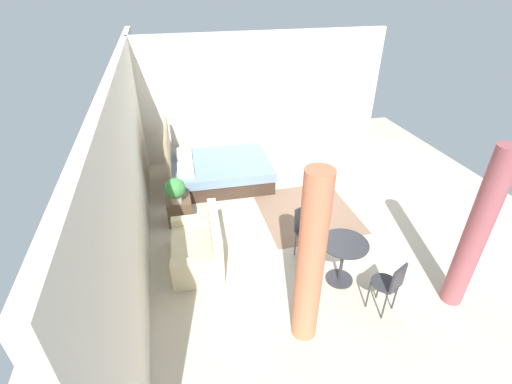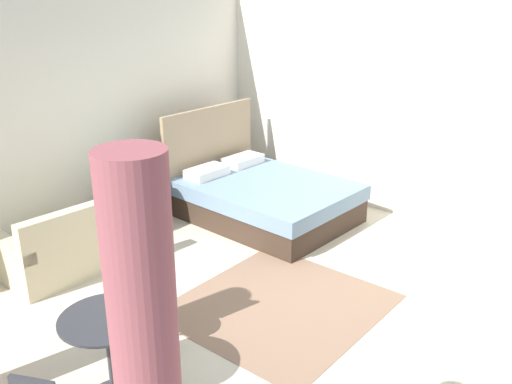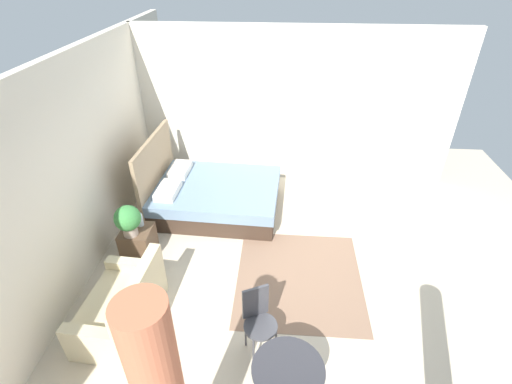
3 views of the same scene
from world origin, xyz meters
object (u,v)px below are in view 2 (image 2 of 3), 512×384
Objects in this scene: potted_plant at (130,175)px; vase at (149,185)px; bed at (262,196)px; balcony_table at (109,343)px; cafe_chair_near_window at (153,286)px; couch at (66,249)px; nightstand at (141,212)px.

vase is at bearing -15.93° from potted_plant.
bed reaches higher than vase.
balcony_table is 0.81× the size of cafe_chair_near_window.
couch reaches higher than vase.
potted_plant is at bearing 163.42° from nightstand.
bed is 3.65m from balcony_table.
balcony_table reaches higher than vase.
couch is 1.41× the size of cafe_chair_near_window.
couch is at bearing -166.83° from potted_plant.
balcony_table is (-2.12, -2.21, 0.26)m from nightstand.
couch reaches higher than balcony_table.
bed reaches higher than potted_plant.
potted_plant is at bearing 13.17° from couch.
potted_plant is (-0.10, 0.03, 0.51)m from nightstand.
balcony_table is (-2.02, -2.24, -0.25)m from potted_plant.
balcony_table is 0.78m from cafe_chair_near_window.
cafe_chair_near_window is at bearing -159.70° from bed.
potted_plant is 2.45× the size of vase.
couch is at bearing 82.99° from cafe_chair_near_window.
nightstand is at bearing 53.17° from cafe_chair_near_window.
nightstand is 1.01× the size of potted_plant.
vase is at bearing 44.25° from balcony_table.
balcony_table reaches higher than nightstand.
nightstand is 3.07m from balcony_table.
vase is at bearing 50.42° from cafe_chair_near_window.
potted_plant is 0.54× the size of cafe_chair_near_window.
potted_plant is (-1.38, 0.92, 0.46)m from bed.
bed is at bearing 20.30° from cafe_chair_near_window.
cafe_chair_near_window is at bearing 24.80° from balcony_table.
bed is 4.64× the size of potted_plant.
bed is 1.47m from vase.
couch is 1.38m from vase.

